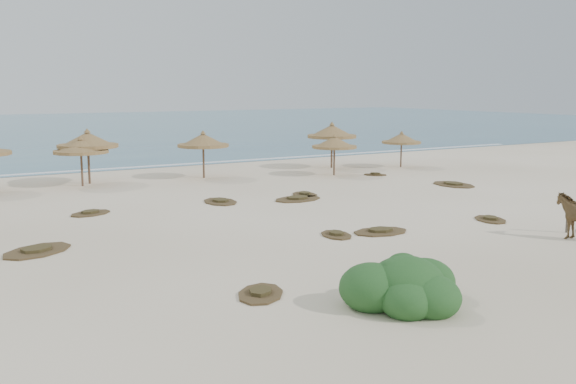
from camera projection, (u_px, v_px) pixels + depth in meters
name	position (u px, v px, depth m)	size (l,w,h in m)	color
ground	(387.00, 245.00, 22.29)	(160.00, 160.00, 0.00)	#F7E4CB
ocean	(32.00, 128.00, 86.17)	(200.00, 100.00, 0.01)	#2B6281
foam_line	(148.00, 167.00, 44.44)	(70.00, 0.60, 0.01)	silver
palapa_1	(81.00, 147.00, 35.34)	(3.71, 3.71, 2.80)	brown
palapa_2	(88.00, 141.00, 36.19)	(4.47, 4.47, 3.15)	brown
palapa_3	(203.00, 141.00, 38.54)	(3.87, 3.87, 2.88)	brown
palapa_4	(334.00, 143.00, 39.75)	(2.93, 2.93, 2.60)	brown
palapa_5	(332.00, 132.00, 43.39)	(4.23, 4.23, 3.15)	brown
palapa_6	(401.00, 139.00, 43.90)	(2.70, 2.70, 2.50)	brown
fence_post_near	(568.00, 216.00, 24.12)	(0.10, 0.10, 1.30)	brown
bush	(406.00, 287.00, 16.05)	(3.27, 2.88, 1.46)	#2C5E28
scrub_1	(37.00, 250.00, 21.37)	(3.05, 2.80, 0.16)	brown
scrub_2	(336.00, 234.00, 23.68)	(1.35, 1.79, 0.16)	brown
scrub_3	(298.00, 199.00, 31.31)	(2.75, 1.99, 0.16)	brown
scrub_4	(490.00, 219.00, 26.44)	(1.70, 2.04, 0.16)	brown
scrub_5	(453.00, 184.00, 35.97)	(1.91, 2.84, 0.16)	brown
scrub_6	(90.00, 213.00, 27.74)	(2.23, 1.90, 0.16)	brown
scrub_7	(305.00, 194.00, 32.62)	(1.48, 1.98, 0.16)	brown
scrub_9	(380.00, 231.00, 24.22)	(2.33, 1.61, 0.16)	brown
scrub_10	(375.00, 174.00, 40.05)	(1.67, 1.69, 0.16)	brown
scrub_11	(261.00, 293.00, 16.92)	(2.04, 2.18, 0.16)	brown
scrub_13	(220.00, 201.00, 30.59)	(1.67, 2.40, 0.16)	brown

